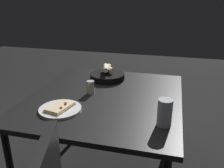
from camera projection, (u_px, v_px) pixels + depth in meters
name	position (u px, v px, depth m)	size (l,w,h in m)	color
dining_table	(105.00, 103.00, 1.63)	(1.08, 0.99, 0.71)	black
pizza_plate	(60.00, 109.00, 1.41)	(0.25, 0.25, 0.04)	white
bread_basket	(107.00, 75.00, 1.90)	(0.27, 0.27, 0.11)	black
beer_glass	(165.00, 114.00, 1.23)	(0.08, 0.08, 0.14)	silver
pepper_shaker	(91.00, 88.00, 1.63)	(0.05, 0.05, 0.09)	#BFB299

